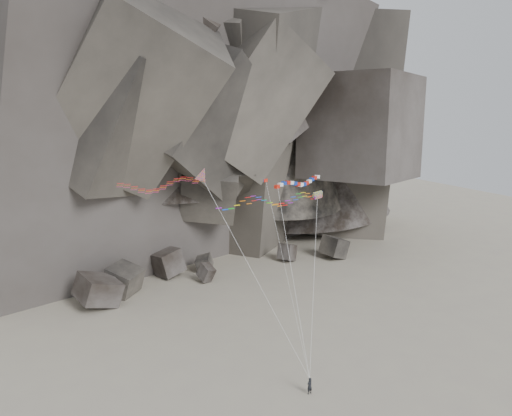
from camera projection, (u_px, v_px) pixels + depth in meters
name	position (u px, v px, depth m)	size (l,w,h in m)	color
ground	(271.00, 375.00, 59.85)	(260.00, 260.00, 0.00)	gray
headland	(139.00, 60.00, 113.99)	(110.00, 70.00, 84.00)	#4F4941
boulder_field	(135.00, 278.00, 87.37)	(76.18, 16.36, 6.88)	#47423F
kite_flyer	(310.00, 385.00, 55.64)	(0.78, 0.52, 2.24)	black
delta_kite	(157.00, 184.00, 50.73)	(19.15, 6.80, 23.61)	red
banner_kite	(299.00, 184.00, 62.03)	(8.41, 12.53, 20.97)	red
parafoil_kite	(266.00, 200.00, 58.52)	(15.20, 9.46, 19.60)	yellow
pennant_kite	(274.00, 221.00, 57.72)	(1.77, 8.74, 21.45)	red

